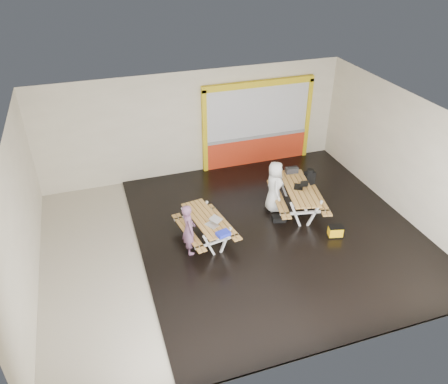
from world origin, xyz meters
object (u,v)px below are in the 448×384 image
object	(u,v)px
person_right	(274,186)
backpack	(309,177)
dark_case	(279,218)
picnic_table_left	(206,223)
laptop_right	(301,186)
laptop_left	(213,223)
picnic_table_right	(298,193)
toolbox	(292,170)
person_left	(189,229)
blue_pouch	(223,234)
fluke_bag	(335,231)

from	to	relation	value
person_right	backpack	world-z (taller)	person_right
dark_case	picnic_table_left	bearing A→B (deg)	-175.98
laptop_right	backpack	xyz separation A→B (m)	(0.59, 0.55, -0.13)
person_right	backpack	distance (m)	1.35
laptop_left	picnic_table_left	bearing A→B (deg)	108.60
backpack	dark_case	xyz separation A→B (m)	(-1.36, -0.87, -0.63)
picnic_table_left	laptop_left	size ratio (longest dim) A/B	4.27
laptop_left	picnic_table_right	bearing A→B (deg)	16.23
picnic_table_right	toolbox	xyz separation A→B (m)	(0.18, 0.85, 0.28)
picnic_table_right	dark_case	size ratio (longest dim) A/B	6.19
picnic_table_right	person_left	world-z (taller)	person_left
blue_pouch	fluke_bag	xyz separation A→B (m)	(3.15, -0.16, -0.57)
picnic_table_right	person_left	distance (m)	3.60
picnic_table_left	dark_case	bearing A→B (deg)	4.02
picnic_table_left	laptop_right	xyz separation A→B (m)	(2.99, 0.47, 0.32)
laptop_right	blue_pouch	xyz separation A→B (m)	(-2.78, -1.32, -0.10)
picnic_table_left	laptop_right	distance (m)	3.05
toolbox	dark_case	size ratio (longest dim) A/B	1.06
picnic_table_left	blue_pouch	size ratio (longest dim) A/B	6.10
person_left	picnic_table_left	bearing A→B (deg)	-55.87
dark_case	fluke_bag	distance (m)	1.63
toolbox	blue_pouch	bearing A→B (deg)	-143.14
person_right	laptop_left	world-z (taller)	person_right
person_right	backpack	bearing A→B (deg)	-62.13
person_left	backpack	xyz separation A→B (m)	(4.13, 1.41, -0.01)
picnic_table_right	blue_pouch	distance (m)	3.04
person_right	fluke_bag	xyz separation A→B (m)	(1.08, -1.71, -0.65)
laptop_left	person_right	bearing A→B (deg)	25.80
picnic_table_right	toolbox	distance (m)	0.91
laptop_left	fluke_bag	distance (m)	3.36
person_left	laptop_left	xyz separation A→B (m)	(0.66, 0.04, 0.02)
picnic_table_left	person_right	bearing A→B (deg)	17.24
blue_pouch	dark_case	bearing A→B (deg)	26.59
person_left	laptop_right	distance (m)	3.64
person_right	toolbox	size ratio (longest dim) A/B	3.86
person_left	person_right	world-z (taller)	person_right
person_left	person_right	size ratio (longest dim) A/B	0.93
picnic_table_left	person_left	xyz separation A→B (m)	(-0.55, -0.38, 0.20)
laptop_left	dark_case	xyz separation A→B (m)	(2.11, 0.49, -0.66)
blue_pouch	backpack	bearing A→B (deg)	29.07
backpack	fluke_bag	distance (m)	2.11
laptop_left	backpack	xyz separation A→B (m)	(3.47, 1.36, -0.03)
picnic_table_left	toolbox	xyz separation A→B (m)	(3.12, 1.33, 0.36)
laptop_left	laptop_right	world-z (taller)	laptop_right
picnic_table_left	person_right	world-z (taller)	person_right
picnic_table_right	blue_pouch	bearing A→B (deg)	-153.97
picnic_table_left	fluke_bag	world-z (taller)	picnic_table_left
picnic_table_right	person_left	bearing A→B (deg)	-166.09
laptop_left	backpack	world-z (taller)	backpack
picnic_table_right	backpack	xyz separation A→B (m)	(0.64, 0.54, 0.12)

